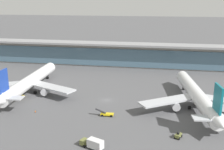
% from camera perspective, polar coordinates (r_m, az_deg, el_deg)
% --- Properties ---
extents(ground_plane, '(1200.00, 1200.00, 0.00)m').
position_cam_1_polar(ground_plane, '(115.61, -1.19, -5.37)').
color(ground_plane, '#515154').
extents(airliner_left_stand, '(47.44, 61.72, 16.44)m').
position_cam_1_polar(airliner_left_stand, '(129.09, -17.12, -1.38)').
color(airliner_left_stand, white).
rests_on(airliner_left_stand, ground).
extents(airliner_centre_stand, '(46.99, 61.64, 16.44)m').
position_cam_1_polar(airliner_centre_stand, '(111.17, 17.60, -4.17)').
color(airliner_centre_stand, white).
rests_on(airliner_centre_stand, ground).
extents(service_truck_near_nose_yellow, '(6.86, 2.11, 2.70)m').
position_cam_1_polar(service_truck_near_nose_yellow, '(100.35, -1.17, -8.27)').
color(service_truck_near_nose_yellow, yellow).
rests_on(service_truck_near_nose_yellow, ground).
extents(service_truck_under_wing_olive, '(2.72, 3.31, 2.05)m').
position_cam_1_polar(service_truck_under_wing_olive, '(88.09, 13.89, -12.33)').
color(service_truck_under_wing_olive, olive).
rests_on(service_truck_under_wing_olive, ground).
extents(service_truck_mid_apron_yellow, '(4.31, 6.67, 2.70)m').
position_cam_1_polar(service_truck_mid_apron_yellow, '(123.45, -19.24, -4.48)').
color(service_truck_mid_apron_yellow, yellow).
rests_on(service_truck_mid_apron_yellow, ground).
extents(service_truck_by_tail_olive, '(7.62, 4.93, 3.10)m').
position_cam_1_polar(service_truck_by_tail_olive, '(79.95, -4.03, -14.28)').
color(service_truck_by_tail_olive, olive).
rests_on(service_truck_by_tail_olive, ground).
extents(terminal_building, '(189.64, 12.80, 15.20)m').
position_cam_1_polar(terminal_building, '(171.70, 2.92, 4.39)').
color(terminal_building, '#9E998E').
rests_on(terminal_building, ground).
extents(safety_cone_bravo, '(0.62, 0.62, 0.70)m').
position_cam_1_polar(safety_cone_bravo, '(107.82, -15.97, -7.43)').
color(safety_cone_bravo, orange).
rests_on(safety_cone_bravo, ground).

